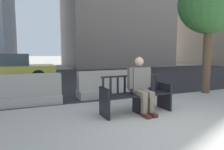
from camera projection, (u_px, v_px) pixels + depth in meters
ground_plane at (181, 131)px, 3.62m from camera, size 200.00×200.00×0.00m
street_asphalt at (76, 77)px, 11.60m from camera, size 120.00×12.00×0.01m
street_bench at (136, 96)px, 4.71m from camera, size 1.71×0.59×0.88m
seated_person at (141, 84)px, 4.67m from camera, size 0.58×0.73×1.31m
jersey_barrier_centre at (108, 86)px, 6.52m from camera, size 2.02×0.73×0.84m
jersey_barrier_left at (23, 93)px, 5.42m from camera, size 2.01×0.72×0.84m
street_tree at (210, 3)px, 6.81m from camera, size 2.13×2.13×4.21m
car_taxi_near at (7, 68)px, 9.44m from camera, size 4.25×1.89×1.38m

